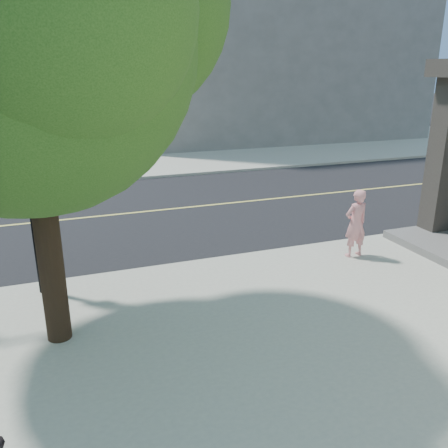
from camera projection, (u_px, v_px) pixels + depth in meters
name	position (u px, v px, depth m)	size (l,w,h in m)	color
ground	(31.00, 288.00, 9.38)	(140.00, 140.00, 0.00)	black
road_ew	(35.00, 223.00, 13.39)	(140.00, 9.00, 0.01)	black
sidewalk_ne	(243.00, 131.00, 32.95)	(29.00, 25.00, 0.12)	#AAAA98
filler_ne	(248.00, 24.00, 31.35)	(18.00, 16.00, 14.00)	slate
man_on_phone	(356.00, 223.00, 10.48)	(0.57, 0.37, 1.57)	pink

